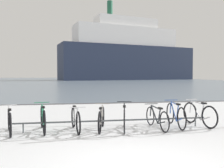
# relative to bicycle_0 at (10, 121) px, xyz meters

# --- Properties ---
(ground) EXTENTS (80.00, 132.00, 0.08)m
(ground) POSITION_rel_bicycle_0_xyz_m (2.94, 50.72, -0.40)
(ground) COLOR white
(bike_rack) EXTENTS (6.00, 0.15, 0.31)m
(bike_rack) POSITION_rel_bicycle_0_xyz_m (3.06, 0.07, -0.09)
(bike_rack) COLOR #4C5156
(bike_rack) RESTS_ON ground
(bicycle_0) EXTENTS (0.60, 1.60, 0.79)m
(bicycle_0) POSITION_rel_bicycle_0_xyz_m (0.00, 0.00, 0.00)
(bicycle_0) COLOR black
(bicycle_0) RESTS_ON ground
(bicycle_1) EXTENTS (0.51, 1.75, 0.83)m
(bicycle_1) POSITION_rel_bicycle_0_xyz_m (0.91, 0.14, 0.02)
(bicycle_1) COLOR black
(bicycle_1) RESTS_ON ground
(bicycle_2) EXTENTS (0.46, 1.66, 0.78)m
(bicycle_2) POSITION_rel_bicycle_0_xyz_m (1.88, 0.04, -0.00)
(bicycle_2) COLOR black
(bicycle_2) RESTS_ON ground
(bicycle_3) EXTENTS (0.50, 1.63, 0.77)m
(bicycle_3) POSITION_rel_bicycle_0_xyz_m (2.66, 0.05, -0.01)
(bicycle_3) COLOR black
(bicycle_3) RESTS_ON ground
(bicycle_4) EXTENTS (0.51, 1.73, 0.83)m
(bicycle_4) POSITION_rel_bicycle_0_xyz_m (3.35, -0.03, 0.02)
(bicycle_4) COLOR black
(bicycle_4) RESTS_ON ground
(bicycle_5) EXTENTS (0.46, 1.66, 0.74)m
(bicycle_5) POSITION_rel_bicycle_0_xyz_m (4.40, -0.02, -0.02)
(bicycle_5) COLOR black
(bicycle_5) RESTS_ON ground
(bicycle_6) EXTENTS (0.46, 1.75, 0.84)m
(bicycle_6) POSITION_rel_bicycle_0_xyz_m (5.10, 0.17, 0.02)
(bicycle_6) COLOR black
(bicycle_6) RESTS_ON ground
(bicycle_7) EXTENTS (0.49, 1.68, 0.85)m
(bicycle_7) POSITION_rel_bicycle_0_xyz_m (5.94, 0.21, 0.02)
(bicycle_7) COLOR black
(bicycle_7) RESTS_ON ground
(ferry_ship) EXTENTS (43.95, 19.67, 23.74)m
(ferry_ship) POSITION_rel_bicycle_0_xyz_m (18.19, 66.85, 7.60)
(ferry_ship) COLOR #232D47
(ferry_ship) RESTS_ON ground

